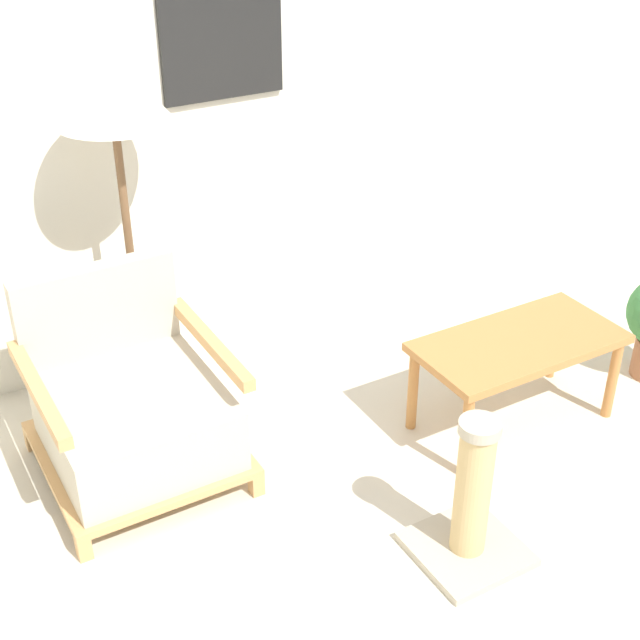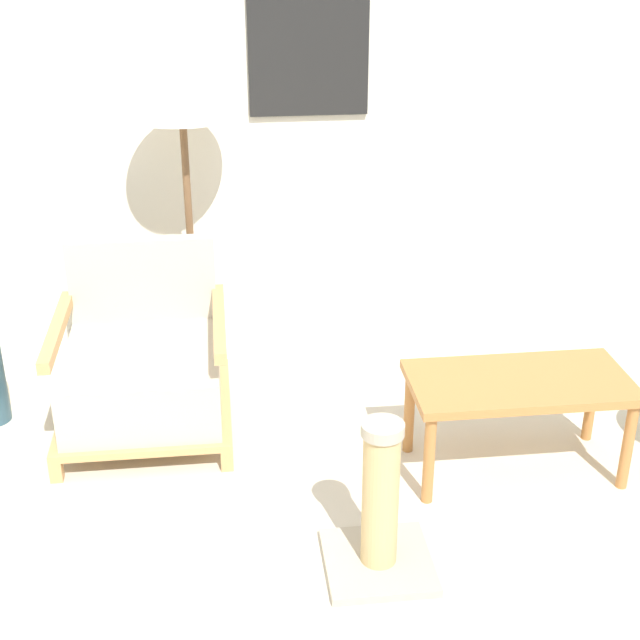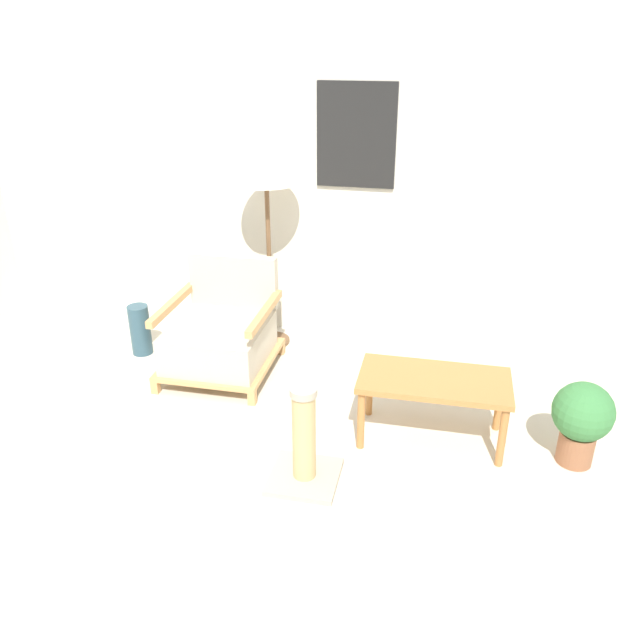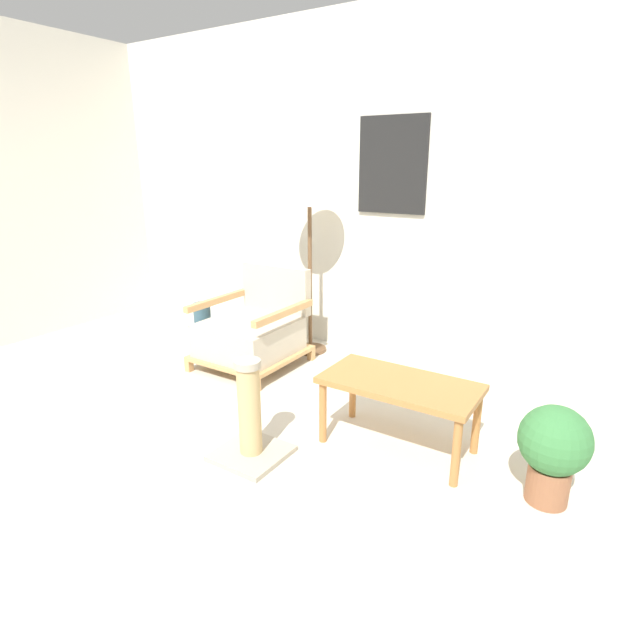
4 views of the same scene
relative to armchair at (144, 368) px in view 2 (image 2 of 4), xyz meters
name	(u,v)px [view 2 (image 2 of 4)]	position (x,y,z in m)	size (l,w,h in m)	color
wall_back	(233,80)	(0.45, 0.81, 1.07)	(8.00, 0.09, 2.70)	silver
armchair	(144,368)	(0.00, 0.00, 0.00)	(0.73, 0.77, 0.76)	tan
floor_lamp	(181,100)	(0.22, 0.50, 1.05)	(0.46, 0.46, 1.52)	brown
coffee_table	(519,391)	(1.49, -0.52, 0.08)	(0.87, 0.44, 0.41)	#B2753D
scratching_post	(380,515)	(0.85, -1.05, -0.07)	(0.37, 0.37, 0.58)	#B2A893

